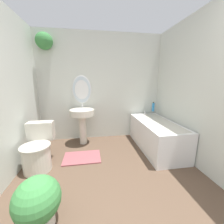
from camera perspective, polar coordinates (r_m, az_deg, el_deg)
wall_back at (r=3.23m, az=-6.22°, el=11.20°), size 2.88×0.32×2.40m
wall_right at (r=2.44m, az=34.55°, el=6.87°), size 0.06×3.00×2.40m
toilet at (r=2.52m, az=-28.41°, el=-13.80°), size 0.43×0.60×0.69m
pedestal_sink at (r=3.02m, az=-12.22°, el=-2.47°), size 0.51×0.51×0.87m
bathtub at (r=2.96m, az=17.79°, el=-8.82°), size 0.65×1.42×0.65m
shampoo_bottle at (r=3.43m, az=16.75°, el=2.02°), size 0.06×0.06×0.22m
potted_plant at (r=1.65m, az=-28.45°, el=-29.85°), size 0.42×0.42×0.51m
bath_mat at (r=2.66m, az=-12.30°, el=-17.96°), size 0.65×0.44×0.02m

